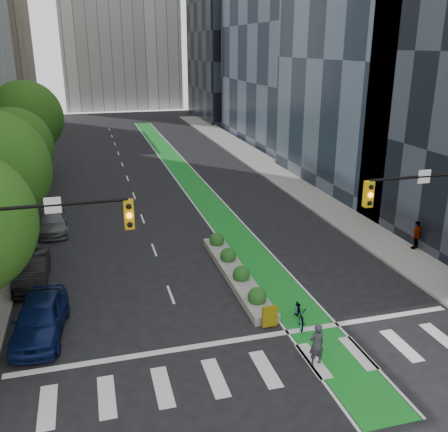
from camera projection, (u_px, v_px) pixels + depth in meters
ground at (257, 354)px, 20.15m from camera, size 160.00×160.00×0.00m
sidewalk_left at (16, 200)px, 39.94m from camera, size 3.60×90.00×0.15m
sidewalk_right at (289, 180)px, 45.90m from camera, size 3.60×90.00×0.15m
bike_lane_paint at (185, 175)px, 48.26m from camera, size 2.20×70.00×0.01m
building_dark_end at (239, 32)px, 82.67m from camera, size 14.00×18.00×28.00m
tree_midfar at (14, 147)px, 35.83m from camera, size 5.60×5.60×7.76m
tree_far at (26, 118)px, 44.71m from camera, size 6.60×6.60×9.00m
signal_left at (12, 266)px, 16.83m from camera, size 6.14×0.51×7.20m
median_planter at (235, 271)px, 26.75m from camera, size 1.20×10.26×1.10m
bicycle at (300, 313)px, 22.28m from camera, size 1.19×2.11×1.05m
cyclist at (317, 344)px, 19.28m from camera, size 0.67×0.47×1.77m
parked_car_left_near at (40, 318)px, 21.23m from camera, size 2.49×5.15×1.69m
parked_car_left_mid at (32, 270)px, 26.00m from camera, size 1.60×4.59×1.51m
parked_car_left_far at (53, 222)px, 33.36m from camera, size 2.14×4.74×1.35m
pedestrian_far at (417, 235)px, 30.00m from camera, size 1.11×0.85×1.76m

